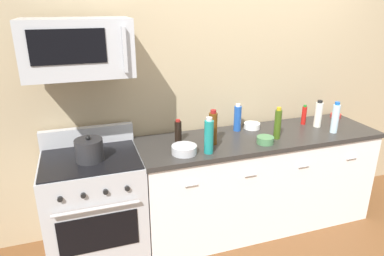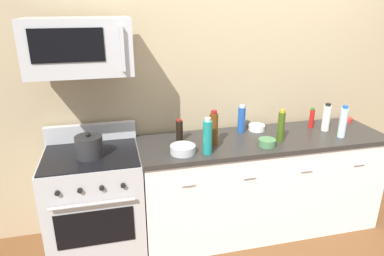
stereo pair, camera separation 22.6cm
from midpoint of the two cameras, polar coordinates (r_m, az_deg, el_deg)
ground_plane at (r=3.58m, az=8.39°, el=-15.06°), size 6.37×6.37×0.00m
back_wall at (r=3.38m, az=6.44°, el=7.99°), size 5.31×0.10×2.70m
counter_unit at (r=3.34m, az=8.80°, el=-8.61°), size 2.22×0.66×0.92m
range_oven at (r=3.04m, az=-17.73°, el=-12.43°), size 0.76×0.69×1.07m
microwave at (r=2.65m, az=-20.75°, el=12.28°), size 0.74×0.44×0.40m
bottle_soda_blue at (r=3.20m, az=5.53°, el=1.63°), size 0.07×0.07×0.26m
bottle_sparkling_teal at (r=2.70m, az=0.41°, el=-1.41°), size 0.07×0.07×0.30m
bottle_hot_sauce_red at (r=3.50m, az=16.26°, el=2.02°), size 0.05×0.05×0.19m
bottle_water_clear at (r=3.35m, az=20.81°, el=1.51°), size 0.07×0.07×0.29m
bottle_olive_oil at (r=3.06m, az=11.92°, el=0.64°), size 0.06×0.06×0.29m
bottle_soy_sauce_dark at (r=2.95m, az=-4.50°, el=-0.54°), size 0.06×0.06×0.20m
bottle_vinegar_white at (r=3.47m, az=18.40°, el=2.15°), size 0.07×0.07×0.26m
bottle_wine_amber at (r=2.88m, az=1.24°, el=-0.03°), size 0.07×0.07×0.30m
bowl_red_small at (r=3.84m, az=21.10°, el=1.92°), size 0.11×0.11×0.04m
bowl_green_glaze at (r=2.97m, az=9.88°, el=-1.97°), size 0.15×0.15×0.06m
bowl_steel_prep at (r=2.74m, az=-3.66°, el=-3.56°), size 0.20×0.20×0.07m
bowl_white_ceramic at (r=3.30m, az=7.95°, el=0.38°), size 0.15×0.15×0.05m
stockpot at (r=2.74m, az=-18.88°, el=-3.48°), size 0.21×0.21×0.20m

